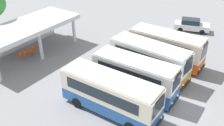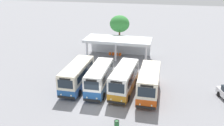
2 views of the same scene
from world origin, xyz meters
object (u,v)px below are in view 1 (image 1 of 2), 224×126
(city_bus_nearest_orange, at_px, (110,93))
(waiting_chair_fourth_seat, at_px, (34,49))
(city_bus_second_in_row, at_px, (135,75))
(waiting_chair_second_from_end, at_px, (26,53))
(waiting_chair_middle_seat, at_px, (30,51))
(waiting_chair_end_by_column, at_px, (21,55))
(city_bus_fourth_amber, at_px, (166,47))
(parked_car_flank, at_px, (191,25))
(city_bus_middle_cream, at_px, (149,59))

(city_bus_nearest_orange, distance_m, waiting_chair_fourth_seat, 12.89)
(city_bus_second_in_row, relative_size, waiting_chair_fourth_seat, 8.54)
(waiting_chair_second_from_end, relative_size, waiting_chair_middle_seat, 1.00)
(city_bus_second_in_row, relative_size, waiting_chair_end_by_column, 8.54)
(city_bus_nearest_orange, bearing_deg, waiting_chair_fourth_seat, 75.58)
(city_bus_nearest_orange, relative_size, city_bus_fourth_amber, 1.06)
(city_bus_second_in_row, height_order, city_bus_fourth_amber, city_bus_fourth_amber)
(city_bus_nearest_orange, relative_size, waiting_chair_second_from_end, 9.31)
(city_bus_fourth_amber, height_order, parked_car_flank, city_bus_fourth_amber)
(city_bus_second_in_row, bearing_deg, city_bus_nearest_orange, 174.52)
(waiting_chair_end_by_column, height_order, waiting_chair_second_from_end, same)
(city_bus_nearest_orange, bearing_deg, waiting_chair_end_by_column, 83.75)
(city_bus_second_in_row, bearing_deg, waiting_chair_middle_seat, 92.44)
(waiting_chair_fourth_seat, bearing_deg, waiting_chair_second_from_end, -179.87)
(city_bus_nearest_orange, relative_size, city_bus_second_in_row, 1.09)
(city_bus_middle_cream, bearing_deg, parked_car_flank, 2.26)
(waiting_chair_second_from_end, bearing_deg, waiting_chair_middle_seat, -5.88)
(city_bus_second_in_row, relative_size, waiting_chair_second_from_end, 8.54)
(waiting_chair_second_from_end, bearing_deg, waiting_chair_end_by_column, 177.92)
(city_bus_middle_cream, height_order, waiting_chair_middle_seat, city_bus_middle_cream)
(city_bus_second_in_row, bearing_deg, waiting_chair_end_by_column, 97.87)
(city_bus_fourth_amber, height_order, waiting_chair_second_from_end, city_bus_fourth_amber)
(city_bus_middle_cream, xyz_separation_m, waiting_chair_fourth_seat, (-3.05, 12.43, -1.30))
(city_bus_middle_cream, xyz_separation_m, waiting_chair_middle_seat, (-3.66, 12.36, -1.30))
(city_bus_fourth_amber, bearing_deg, city_bus_middle_cream, 175.04)
(waiting_chair_second_from_end, bearing_deg, parked_car_flank, -34.96)
(city_bus_second_in_row, distance_m, waiting_chair_middle_seat, 12.74)
(waiting_chair_middle_seat, relative_size, waiting_chair_fourth_seat, 1.00)
(waiting_chair_end_by_column, bearing_deg, waiting_chair_middle_seat, -3.99)
(waiting_chair_second_from_end, bearing_deg, waiting_chair_fourth_seat, 0.13)
(city_bus_second_in_row, xyz_separation_m, parked_car_flank, (15.90, 0.80, -0.97))
(waiting_chair_end_by_column, bearing_deg, city_bus_nearest_orange, -96.25)
(city_bus_nearest_orange, xyz_separation_m, city_bus_second_in_row, (3.13, -0.30, 0.06))
(city_bus_second_in_row, relative_size, parked_car_flank, 1.57)
(waiting_chair_end_by_column, relative_size, waiting_chair_middle_seat, 1.00)
(city_bus_second_in_row, distance_m, city_bus_middle_cream, 3.14)
(parked_car_flank, bearing_deg, city_bus_fourth_amber, -175.40)
(city_bus_nearest_orange, xyz_separation_m, waiting_chair_second_from_end, (1.97, 12.42, -1.21))
(waiting_chair_middle_seat, bearing_deg, city_bus_fourth_amber, -61.74)
(waiting_chair_end_by_column, height_order, waiting_chair_middle_seat, same)
(parked_car_flank, distance_m, waiting_chair_fourth_seat, 19.82)
(city_bus_fourth_amber, xyz_separation_m, waiting_chair_fourth_seat, (-6.18, 12.70, -1.31))
(city_bus_fourth_amber, distance_m, waiting_chair_middle_seat, 14.40)
(city_bus_fourth_amber, bearing_deg, city_bus_second_in_row, -179.75)
(city_bus_nearest_orange, bearing_deg, city_bus_middle_cream, -0.01)
(city_bus_second_in_row, bearing_deg, waiting_chair_second_from_end, 95.17)
(waiting_chair_fourth_seat, bearing_deg, city_bus_middle_cream, -76.19)
(city_bus_middle_cream, relative_size, city_bus_fourth_amber, 1.01)
(parked_car_flank, height_order, waiting_chair_second_from_end, parked_car_flank)
(city_bus_middle_cream, distance_m, parked_car_flank, 12.82)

